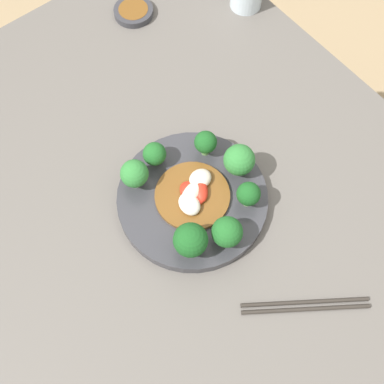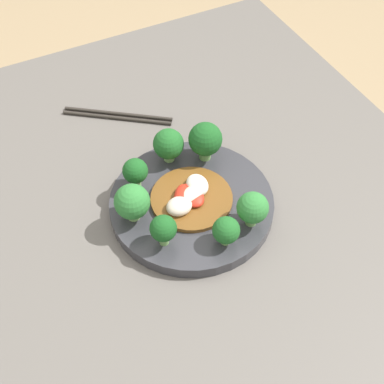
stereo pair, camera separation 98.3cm
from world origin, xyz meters
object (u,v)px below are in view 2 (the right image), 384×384
Objects in this scene: broccoli_southeast at (163,229)px; broccoli_northwest at (205,140)px; broccoli_west at (168,144)px; broccoli_south at (132,202)px; broccoli_northeast at (253,208)px; stirfry_center at (190,197)px; plate at (192,204)px; chopsticks at (118,116)px; broccoli_southwest at (135,171)px; broccoli_east at (226,231)px.

broccoli_northwest is at bearing 133.39° from broccoli_southeast.
broccoli_south is at bearing -49.13° from broccoli_west.
broccoli_south is (-0.09, -0.16, 0.00)m from broccoli_northeast.
broccoli_west is at bearing 174.87° from stirfry_center.
broccoli_west is (-0.10, 0.01, 0.05)m from plate.
plate is at bearing -39.96° from broccoli_northwest.
broccoli_south reaches higher than chopsticks.
plate is 0.11m from broccoli_northwest.
broccoli_northwest reaches higher than broccoli_southeast.
broccoli_northeast is (0.08, 0.06, 0.05)m from plate.
broccoli_southeast is at bearing -53.54° from plate.
plate is 4.28× the size of broccoli_northeast.
stirfry_center is at bearing 43.21° from broccoli_southwest.
broccoli_northeast is 0.20m from broccoli_southwest.
stirfry_center is at bearing 84.02° from broccoli_south.
chopsticks is (-0.35, -0.09, -0.06)m from broccoli_northeast.
broccoli_west is 0.95× the size of broccoli_south.
broccoli_southeast is 1.00× the size of broccoli_southwest.
plate is 0.27m from chopsticks.
broccoli_west is at bearing -179.28° from broccoli_east.
broccoli_northwest is 0.40× the size of chopsticks.
broccoli_west is 0.08m from broccoli_southwest.
broccoli_northwest is 0.13m from broccoli_southwest.
broccoli_northwest is 0.18m from broccoli_east.
broccoli_south is at bearing -95.80° from plate.
broccoli_northwest reaches higher than stirfry_center.
broccoli_southeast reaches higher than chopsticks.
plate is 0.11m from broccoli_west.
broccoli_northwest is at bearing 92.75° from broccoli_southwest.
broccoli_northeast is 0.47× the size of stirfry_center.
broccoli_south is at bearing -120.24° from broccoli_northeast.
broccoli_southeast and broccoli_southwest have the same top height.
broccoli_south is 1.31× the size of broccoli_east.
broccoli_northwest is 0.18m from broccoli_south.
broccoli_southeast is (0.13, -0.14, -0.01)m from broccoli_northwest.
plate is at bearing 5.89° from chopsticks.
broccoli_southeast is at bearing 18.62° from broccoli_south.
broccoli_northwest is 1.29× the size of broccoli_southeast.
broccoli_east is (0.10, 0.01, 0.04)m from plate.
broccoli_east is (0.17, -0.06, -0.01)m from broccoli_northwest.
broccoli_northwest is at bearing 25.53° from chopsticks.
broccoli_southwest is 1.12× the size of broccoli_east.
broccoli_southeast is at bearing -52.30° from stirfry_center.
broccoli_southeast is 0.10m from stirfry_center.
broccoli_southeast is at bearing -3.52° from broccoli_southwest.
broccoli_northwest is 1.17× the size of broccoli_northeast.
broccoli_southwest is at bearing 153.15° from broccoli_south.
plate is 0.11m from broccoli_southwest.
broccoli_southwest is (-0.06, 0.03, -0.00)m from broccoli_south.
broccoli_west is 0.86× the size of broccoli_northwest.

